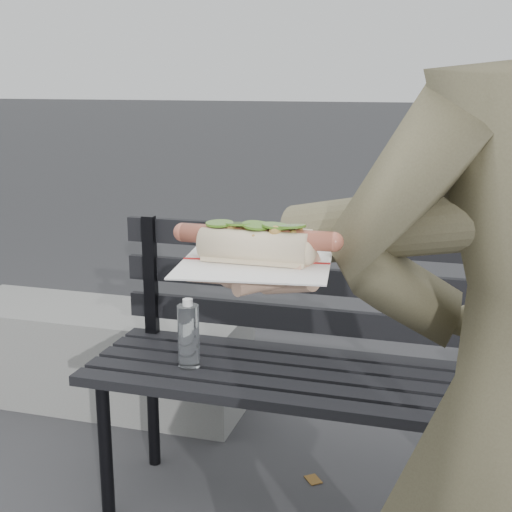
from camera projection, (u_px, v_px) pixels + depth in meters
The scene contains 3 objects.
park_bench at pixel (340, 354), 2.10m from camera, with size 1.50×0.44×0.88m.
concrete_block at pixel (102, 355), 2.95m from camera, with size 1.20×0.40×0.40m, color slate.
held_hotdog at pixel (410, 228), 0.92m from camera, with size 0.62×0.32×0.20m.
Camera 1 is at (0.25, -0.95, 1.31)m, focal length 50.00 mm.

